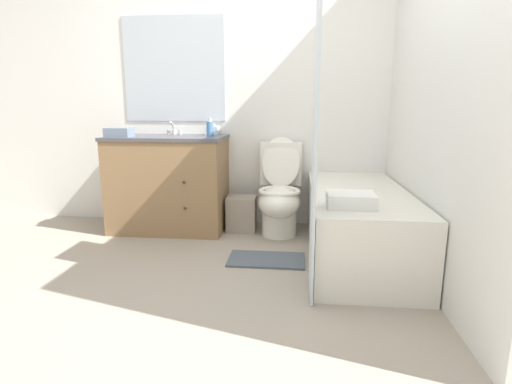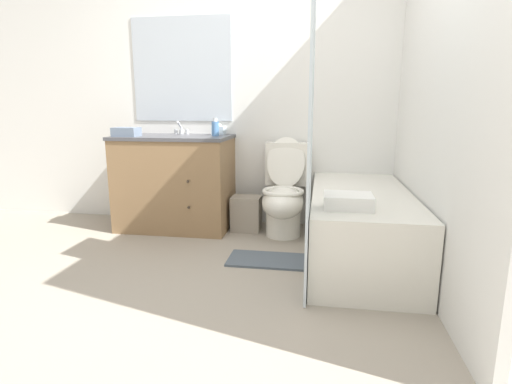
# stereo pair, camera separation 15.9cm
# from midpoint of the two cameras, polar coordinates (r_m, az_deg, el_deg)

# --- Properties ---
(ground_plane) EXTENTS (14.00, 14.00, 0.00)m
(ground_plane) POSITION_cam_midpoint_polar(r_m,az_deg,el_deg) (2.25, -7.93, -16.96)
(ground_plane) COLOR gray
(wall_back) EXTENTS (8.00, 0.06, 2.50)m
(wall_back) POSITION_cam_midpoint_polar(r_m,az_deg,el_deg) (3.75, -1.82, 14.54)
(wall_back) COLOR silver
(wall_back) RESTS_ON ground_plane
(wall_right) EXTENTS (0.05, 2.77, 2.50)m
(wall_right) POSITION_cam_midpoint_polar(r_m,az_deg,el_deg) (2.90, 21.67, 14.43)
(wall_right) COLOR silver
(wall_right) RESTS_ON ground_plane
(vanity_cabinet) EXTENTS (1.01, 0.61, 0.84)m
(vanity_cabinet) POSITION_cam_midpoint_polar(r_m,az_deg,el_deg) (3.67, -13.52, 1.38)
(vanity_cabinet) COLOR olive
(vanity_cabinet) RESTS_ON ground_plane
(sink_faucet) EXTENTS (0.14, 0.12, 0.12)m
(sink_faucet) POSITION_cam_midpoint_polar(r_m,az_deg,el_deg) (3.81, -12.82, 8.56)
(sink_faucet) COLOR silver
(sink_faucet) RESTS_ON vanity_cabinet
(toilet) EXTENTS (0.37, 0.65, 0.83)m
(toilet) POSITION_cam_midpoint_polar(r_m,az_deg,el_deg) (3.44, 2.10, -0.25)
(toilet) COLOR silver
(toilet) RESTS_ON ground_plane
(bathtub) EXTENTS (0.69, 1.60, 0.50)m
(bathtub) POSITION_cam_midpoint_polar(r_m,az_deg,el_deg) (3.03, 12.83, -4.32)
(bathtub) COLOR silver
(bathtub) RESTS_ON ground_plane
(shower_curtain) EXTENTS (0.01, 0.39, 1.97)m
(shower_curtain) POSITION_cam_midpoint_polar(r_m,az_deg,el_deg) (2.24, 6.48, 9.46)
(shower_curtain) COLOR silver
(shower_curtain) RESTS_ON ground_plane
(wastebasket) EXTENTS (0.26, 0.22, 0.31)m
(wastebasket) POSITION_cam_midpoint_polar(r_m,az_deg,el_deg) (3.58, -3.33, -3.10)
(wastebasket) COLOR gray
(wastebasket) RESTS_ON ground_plane
(tissue_box) EXTENTS (0.11, 0.13, 0.10)m
(tissue_box) POSITION_cam_midpoint_polar(r_m,az_deg,el_deg) (3.69, -7.46, 8.73)
(tissue_box) COLOR silver
(tissue_box) RESTS_ON vanity_cabinet
(soap_dispenser) EXTENTS (0.06, 0.06, 0.15)m
(soap_dispenser) POSITION_cam_midpoint_polar(r_m,az_deg,el_deg) (3.49, -7.89, 8.99)
(soap_dispenser) COLOR #4C7AB2
(soap_dispenser) RESTS_ON vanity_cabinet
(hand_towel_folded) EXTENTS (0.21, 0.15, 0.08)m
(hand_towel_folded) POSITION_cam_midpoint_polar(r_m,az_deg,el_deg) (3.60, -20.18, 8.00)
(hand_towel_folded) COLOR slate
(hand_towel_folded) RESTS_ON vanity_cabinet
(bath_towel_folded) EXTENTS (0.29, 0.23, 0.08)m
(bath_towel_folded) POSITION_cam_midpoint_polar(r_m,az_deg,el_deg) (2.46, 11.59, -1.11)
(bath_towel_folded) COLOR white
(bath_towel_folded) RESTS_ON bathtub
(bath_mat) EXTENTS (0.55, 0.31, 0.02)m
(bath_mat) POSITION_cam_midpoint_polar(r_m,az_deg,el_deg) (2.92, -0.06, -9.65)
(bath_mat) COLOR #4C5660
(bath_mat) RESTS_ON ground_plane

